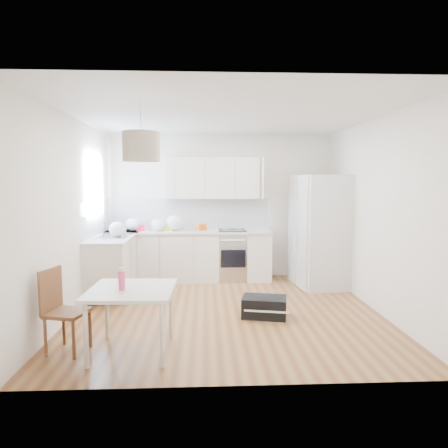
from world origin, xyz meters
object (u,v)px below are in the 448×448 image
object	(u,v)px
refrigerator	(321,231)
dining_chair	(67,311)
dining_table	(132,295)
gym_bag	(264,307)

from	to	relation	value
refrigerator	dining_chair	distance (m)	4.35
dining_table	gym_bag	xyz separation A→B (m)	(1.57, 1.05, -0.48)
refrigerator	dining_table	bearing A→B (deg)	-143.08
dining_table	gym_bag	bearing A→B (deg)	35.52
dining_chair	gym_bag	xyz separation A→B (m)	(2.25, 1.01, -0.31)
gym_bag	dining_table	bearing A→B (deg)	-133.79
refrigerator	gym_bag	xyz separation A→B (m)	(-1.21, -1.57, -0.83)
dining_chair	gym_bag	bearing A→B (deg)	38.16
refrigerator	gym_bag	world-z (taller)	refrigerator
refrigerator	gym_bag	bearing A→B (deg)	-134.03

